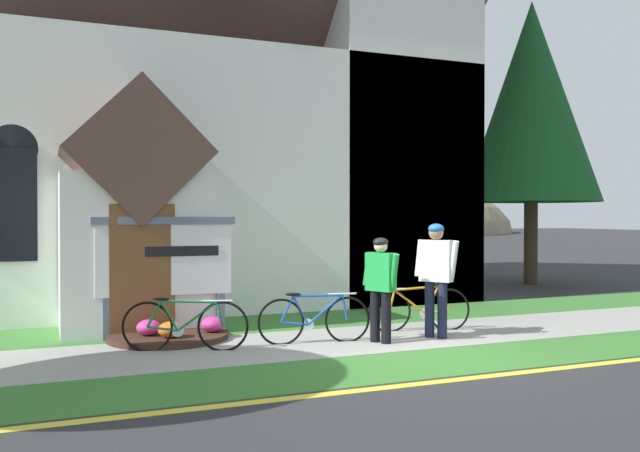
% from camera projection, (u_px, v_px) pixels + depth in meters
% --- Properties ---
extents(ground, '(140.00, 140.00, 0.00)m').
position_uv_depth(ground, '(321.00, 315.00, 12.82)').
color(ground, '#2B2B2D').
extents(sidewalk_slab, '(32.00, 2.16, 0.01)m').
position_uv_depth(sidewalk_slab, '(294.00, 344.00, 9.85)').
color(sidewalk_slab, '#99968E').
rests_on(sidewalk_slab, ground).
extents(grass_verge, '(32.00, 1.49, 0.01)m').
position_uv_depth(grass_verge, '(345.00, 371.00, 8.17)').
color(grass_verge, '#38722D').
rests_on(grass_verge, ground).
extents(church_lawn, '(24.00, 1.94, 0.01)m').
position_uv_depth(church_lawn, '(255.00, 324.00, 11.75)').
color(church_lawn, '#38722D').
rests_on(church_lawn, ground).
extents(curb_paint_stripe, '(28.00, 0.16, 0.01)m').
position_uv_depth(curb_paint_stripe, '(379.00, 388.00, 7.34)').
color(curb_paint_stripe, yellow).
rests_on(curb_paint_stripe, ground).
extents(church_building, '(11.70, 11.38, 14.50)m').
position_uv_depth(church_building, '(211.00, 88.00, 16.75)').
color(church_building, white).
rests_on(church_building, ground).
extents(church_sign, '(2.24, 0.17, 1.90)m').
position_uv_depth(church_sign, '(165.00, 259.00, 10.50)').
color(church_sign, slate).
rests_on(church_sign, ground).
extents(flower_bed, '(1.86, 1.86, 0.34)m').
position_uv_depth(flower_bed, '(170.00, 333.00, 10.25)').
color(flower_bed, '#382319').
rests_on(flower_bed, ground).
extents(bicycle_black, '(1.71, 0.31, 0.79)m').
position_uv_depth(bicycle_black, '(314.00, 319.00, 9.94)').
color(bicycle_black, black).
rests_on(bicycle_black, ground).
extents(bicycle_orange, '(1.69, 0.65, 0.79)m').
position_uv_depth(bicycle_orange, '(185.00, 325.00, 9.36)').
color(bicycle_orange, black).
rests_on(bicycle_orange, ground).
extents(bicycle_white, '(1.68, 0.49, 0.81)m').
position_uv_depth(bicycle_white, '(420.00, 309.00, 11.01)').
color(bicycle_white, black).
rests_on(bicycle_white, ground).
extents(cyclist_in_white_jersey, '(0.46, 0.74, 1.79)m').
position_uv_depth(cyclist_in_white_jersey, '(436.00, 270.00, 10.35)').
color(cyclist_in_white_jersey, '#191E38').
rests_on(cyclist_in_white_jersey, ground).
extents(cyclist_in_orange_jersey, '(0.38, 0.73, 1.59)m').
position_uv_depth(cyclist_in_orange_jersey, '(381.00, 282.00, 9.94)').
color(cyclist_in_orange_jersey, black).
rests_on(cyclist_in_orange_jersey, ground).
extents(roadside_conifer, '(3.78, 3.78, 7.92)m').
position_uv_depth(roadside_conifer, '(531.00, 102.00, 18.56)').
color(roadside_conifer, '#3D2D1E').
rests_on(roadside_conifer, ground).
extents(distant_hill, '(91.91, 49.49, 20.21)m').
position_uv_depth(distant_hill, '(110.00, 235.00, 66.87)').
color(distant_hill, '#847A5B').
rests_on(distant_hill, ground).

